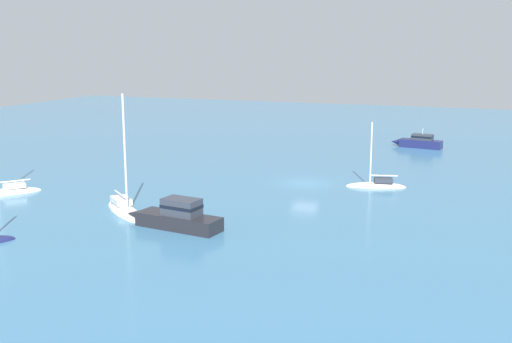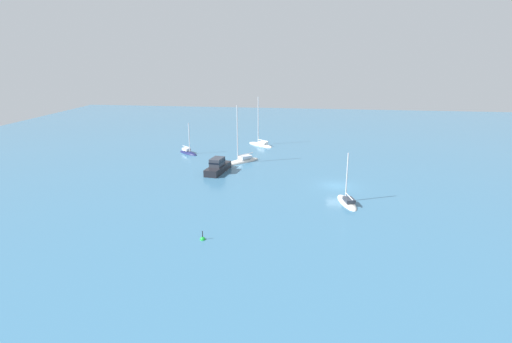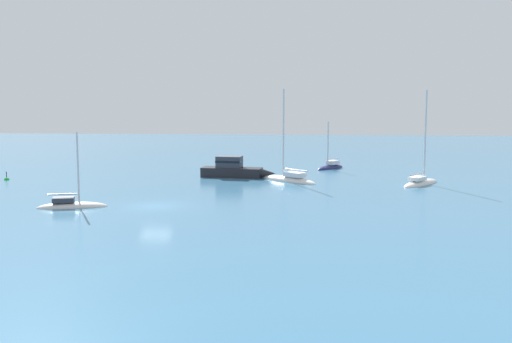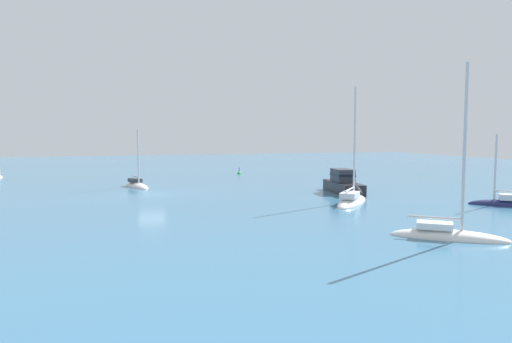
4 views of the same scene
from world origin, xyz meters
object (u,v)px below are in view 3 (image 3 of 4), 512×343
yacht_1 (72,206)px  sailboat (330,167)px  sloop_1 (289,179)px  channel_buoy (7,180)px  yacht (421,183)px  motor_cruiser (234,169)px

yacht_1 → sailboat: bearing=35.8°
sloop_1 → channel_buoy: (-1.25, 30.10, -0.15)m
yacht_1 → channel_buoy: bearing=115.2°
sloop_1 → channel_buoy: sloop_1 is taller
yacht → yacht_1: size_ratio=1.51×
sailboat → yacht_1: bearing=-1.3°
sloop_1 → yacht: size_ratio=1.01×
sloop_1 → yacht_1: (-16.27, 17.67, -0.05)m
channel_buoy → sloop_1: bearing=-87.6°
channel_buoy → sailboat: bearing=-71.0°
yacht → sailboat: 15.04m
motor_cruiser → sailboat: bearing=45.3°
yacht → sloop_1: bearing=121.9°
sloop_1 → channel_buoy: size_ratio=8.57×
yacht_1 → channel_buoy: 19.49m
sloop_1 → motor_cruiser: (2.59, 6.10, 0.71)m
sailboat → yacht_1: 35.23m
sloop_1 → sailboat: sloop_1 is taller
sloop_1 → sailboat: size_ratio=1.65×
sloop_1 → yacht: 13.53m
motor_cruiser → channel_buoy: bearing=-162.4°
yacht → yacht_1: bearing=153.8°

